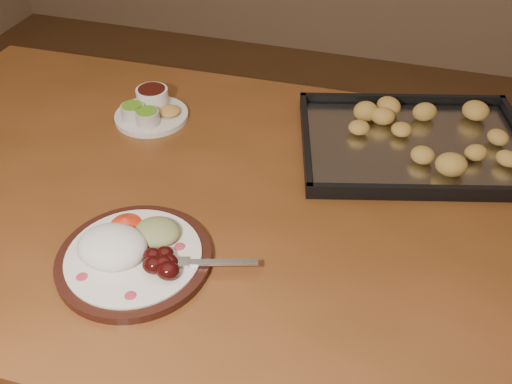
% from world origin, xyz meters
% --- Properties ---
extents(ground, '(4.00, 4.00, 0.00)m').
position_xyz_m(ground, '(0.00, 0.00, 0.00)').
color(ground, '#53391C').
rests_on(ground, ground).
extents(dining_table, '(1.52, 0.93, 0.75)m').
position_xyz_m(dining_table, '(0.08, -0.19, 0.65)').
color(dining_table, brown).
rests_on(dining_table, ground).
extents(dinner_plate, '(0.33, 0.25, 0.06)m').
position_xyz_m(dinner_plate, '(0.01, -0.39, 0.77)').
color(dinner_plate, black).
rests_on(dinner_plate, dining_table).
extents(condiment_saucer, '(0.16, 0.16, 0.05)m').
position_xyz_m(condiment_saucer, '(-0.15, 0.02, 0.77)').
color(condiment_saucer, silver).
rests_on(condiment_saucer, dining_table).
extents(baking_tray, '(0.54, 0.45, 0.05)m').
position_xyz_m(baking_tray, '(0.42, 0.07, 0.77)').
color(baking_tray, black).
rests_on(baking_tray, dining_table).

